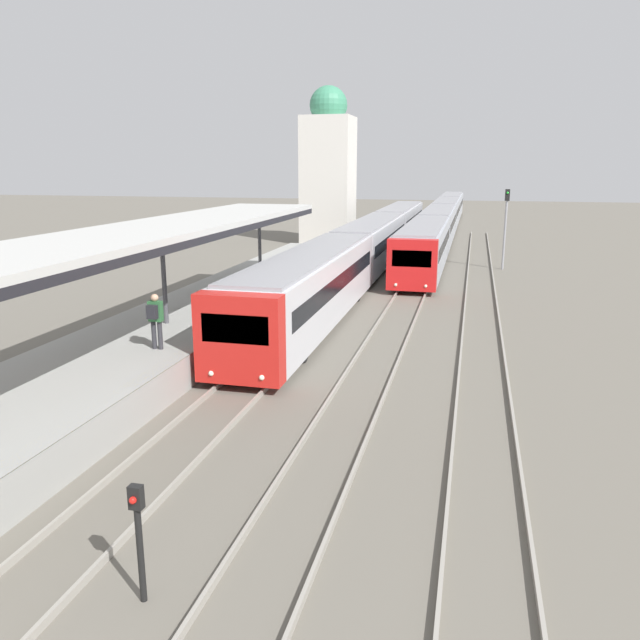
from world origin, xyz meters
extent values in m
cube|color=beige|center=(-3.86, 16.71, 4.30)|extent=(4.00, 24.71, 0.20)
cube|color=black|center=(-1.90, 16.71, 4.08)|extent=(0.08, 24.71, 0.24)
cylinder|color=#47474C|center=(-3.86, 16.71, 2.62)|extent=(0.16, 0.16, 3.16)
cylinder|color=#47474C|center=(-3.86, 26.60, 2.62)|extent=(0.16, 0.16, 3.16)
cylinder|color=#2D2D33|center=(-2.74, 13.81, 1.46)|extent=(0.14, 0.14, 0.85)
cylinder|color=#2D2D33|center=(-2.54, 13.81, 1.46)|extent=(0.14, 0.14, 0.85)
cube|color=#2D6638|center=(-2.64, 13.81, 2.19)|extent=(0.40, 0.22, 0.60)
sphere|color=tan|center=(-2.64, 13.81, 2.59)|extent=(0.22, 0.22, 0.22)
cube|color=#232328|center=(-2.64, 13.61, 2.21)|extent=(0.30, 0.18, 0.40)
cube|color=red|center=(0.00, 13.69, 1.56)|extent=(2.54, 0.70, 2.58)
cube|color=black|center=(0.00, 13.36, 1.92)|extent=(1.98, 0.04, 0.82)
sphere|color=#EFEACC|center=(-0.76, 13.35, 0.57)|extent=(0.16, 0.16, 0.16)
sphere|color=#EFEACC|center=(0.76, 13.35, 0.57)|extent=(0.16, 0.16, 0.16)
cube|color=silver|center=(0.00, 21.66, 1.56)|extent=(2.54, 15.23, 2.58)
cube|color=gray|center=(0.00, 21.66, 2.91)|extent=(2.24, 14.92, 0.12)
cube|color=black|center=(0.00, 21.66, 1.84)|extent=(2.56, 14.01, 0.67)
cylinder|color=black|center=(-1.08, 16.71, 0.35)|extent=(0.12, 0.70, 0.70)
cylinder|color=black|center=(1.08, 16.71, 0.35)|extent=(0.12, 0.70, 0.70)
cylinder|color=black|center=(-1.08, 26.61, 0.35)|extent=(0.12, 0.70, 0.70)
cylinder|color=black|center=(1.08, 26.61, 0.35)|extent=(0.12, 0.70, 0.70)
cube|color=silver|center=(0.00, 37.24, 1.56)|extent=(2.54, 15.23, 2.58)
cube|color=gray|center=(0.00, 37.24, 2.91)|extent=(2.24, 14.92, 0.12)
cube|color=black|center=(0.00, 37.24, 1.84)|extent=(2.56, 14.01, 0.67)
cylinder|color=black|center=(-1.08, 32.29, 0.35)|extent=(0.12, 0.70, 0.70)
cylinder|color=black|center=(1.08, 32.29, 0.35)|extent=(0.12, 0.70, 0.70)
cylinder|color=black|center=(-1.08, 42.18, 0.35)|extent=(0.12, 0.70, 0.70)
cylinder|color=black|center=(1.08, 42.18, 0.35)|extent=(0.12, 0.70, 0.70)
cube|color=silver|center=(0.00, 52.81, 1.56)|extent=(2.54, 15.23, 2.58)
cube|color=gray|center=(0.00, 52.81, 2.91)|extent=(2.24, 14.92, 0.12)
cube|color=black|center=(0.00, 52.81, 1.84)|extent=(2.56, 14.01, 0.67)
cylinder|color=black|center=(-1.08, 47.86, 0.35)|extent=(0.12, 0.70, 0.70)
cylinder|color=black|center=(1.08, 47.86, 0.35)|extent=(0.12, 0.70, 0.70)
cylinder|color=black|center=(-1.08, 57.76, 0.35)|extent=(0.12, 0.70, 0.70)
cylinder|color=black|center=(1.08, 57.76, 0.35)|extent=(0.12, 0.70, 0.70)
cube|color=red|center=(3.41, 28.59, 1.55)|extent=(2.47, 0.70, 2.55)
cube|color=black|center=(3.41, 28.26, 1.90)|extent=(1.93, 0.04, 0.82)
sphere|color=#EFEACC|center=(2.67, 28.25, 0.57)|extent=(0.16, 0.16, 0.16)
sphere|color=#EFEACC|center=(4.15, 28.25, 0.57)|extent=(0.16, 0.16, 0.16)
cube|color=#A8ADB7|center=(3.41, 35.90, 1.55)|extent=(2.47, 13.93, 2.55)
cube|color=gray|center=(3.41, 35.90, 2.88)|extent=(2.17, 13.65, 0.12)
cube|color=black|center=(3.41, 35.90, 1.83)|extent=(2.49, 12.81, 0.66)
cylinder|color=black|center=(2.36, 31.38, 0.35)|extent=(0.12, 0.70, 0.70)
cylinder|color=black|center=(4.46, 31.38, 0.35)|extent=(0.12, 0.70, 0.70)
cylinder|color=black|center=(2.36, 40.43, 0.35)|extent=(0.12, 0.70, 0.70)
cylinder|color=black|center=(4.46, 40.43, 0.35)|extent=(0.12, 0.70, 0.70)
cube|color=#A8ADB7|center=(3.41, 50.18, 1.55)|extent=(2.47, 13.93, 2.55)
cube|color=gray|center=(3.41, 50.18, 2.88)|extent=(2.17, 13.65, 0.12)
cube|color=black|center=(3.41, 50.18, 1.83)|extent=(2.49, 12.81, 0.66)
cylinder|color=black|center=(2.36, 45.65, 0.35)|extent=(0.12, 0.70, 0.70)
cylinder|color=black|center=(4.46, 45.65, 0.35)|extent=(0.12, 0.70, 0.70)
cylinder|color=black|center=(2.36, 54.71, 0.35)|extent=(0.12, 0.70, 0.70)
cylinder|color=black|center=(4.46, 54.71, 0.35)|extent=(0.12, 0.70, 0.70)
cube|color=#A8ADB7|center=(3.41, 64.46, 1.55)|extent=(2.47, 13.93, 2.55)
cube|color=gray|center=(3.41, 64.46, 2.88)|extent=(2.17, 13.65, 0.12)
cube|color=black|center=(3.41, 64.46, 1.83)|extent=(2.49, 12.81, 0.66)
cylinder|color=black|center=(2.36, 59.93, 0.35)|extent=(0.12, 0.70, 0.70)
cylinder|color=black|center=(4.46, 59.93, 0.35)|extent=(0.12, 0.70, 0.70)
cylinder|color=black|center=(2.36, 68.98, 0.35)|extent=(0.12, 0.70, 0.70)
cylinder|color=black|center=(4.46, 68.98, 0.35)|extent=(0.12, 0.70, 0.70)
cube|color=#A8ADB7|center=(3.41, 78.73, 1.55)|extent=(2.47, 13.93, 2.55)
cube|color=gray|center=(3.41, 78.73, 2.88)|extent=(2.17, 13.65, 0.12)
cube|color=black|center=(3.41, 78.73, 1.83)|extent=(2.49, 12.81, 0.66)
cylinder|color=black|center=(2.36, 74.21, 0.35)|extent=(0.12, 0.70, 0.70)
cylinder|color=black|center=(4.46, 74.21, 0.35)|extent=(0.12, 0.70, 0.70)
cylinder|color=black|center=(2.36, 83.26, 0.35)|extent=(0.12, 0.70, 0.70)
cylinder|color=black|center=(4.46, 83.26, 0.35)|extent=(0.12, 0.70, 0.70)
cylinder|color=black|center=(1.80, 4.88, 0.77)|extent=(0.10, 0.10, 1.53)
cube|color=black|center=(1.80, 4.88, 1.71)|extent=(0.20, 0.14, 0.36)
sphere|color=red|center=(1.80, 4.79, 1.71)|extent=(0.11, 0.11, 0.11)
cylinder|color=gray|center=(8.18, 38.16, 2.47)|extent=(0.14, 0.14, 4.94)
cube|color=black|center=(8.18, 38.16, 4.59)|extent=(0.28, 0.20, 0.70)
sphere|color=green|center=(8.18, 38.04, 4.73)|extent=(0.14, 0.14, 0.14)
cube|color=silver|center=(-5.60, 48.97, 5.11)|extent=(4.00, 4.00, 10.22)
sphere|color=#3D8966|center=(-5.60, 48.97, 11.06)|extent=(3.04, 3.04, 3.04)
camera|label=1|loc=(6.28, -2.31, 6.32)|focal=35.00mm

